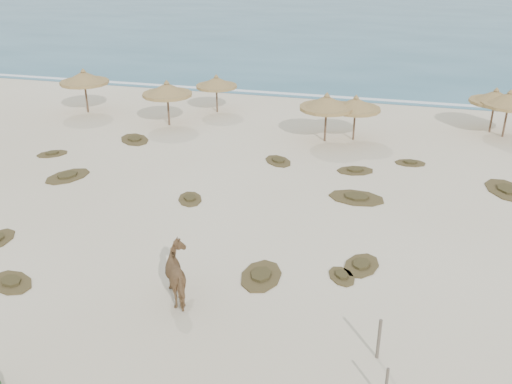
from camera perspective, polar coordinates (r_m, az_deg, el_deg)
ground at (r=20.83m, az=-4.74°, el=-8.50°), size 160.00×160.00×0.00m
ocean at (r=92.32m, az=11.28°, el=16.96°), size 200.00×100.00×0.01m
foam_line at (r=44.32m, az=6.40°, el=9.51°), size 70.00×0.60×0.01m
palapa_0 at (r=41.01m, az=-16.82°, el=10.84°), size 4.19×4.19×3.06m
palapa_1 at (r=39.55m, az=-3.98°, el=10.85°), size 3.01×3.01×2.64m
palapa_2 at (r=36.95m, az=-8.88°, el=10.04°), size 3.58×3.58×2.96m
palapa_3 at (r=34.27m, az=9.93°, el=8.58°), size 3.68×3.68×2.77m
palapa_4 at (r=33.75m, az=7.07°, el=8.79°), size 3.85×3.85×2.97m
palapa_5 at (r=38.04m, az=22.82°, el=8.71°), size 3.42×3.42×2.84m
palapa_6 at (r=37.43m, az=23.99°, el=8.40°), size 3.97×3.97×2.95m
horse at (r=19.43m, az=-7.55°, el=-8.16°), size 2.03×2.28×1.79m
fence_post_near at (r=17.28m, az=12.19°, el=-14.17°), size 0.12×0.12×1.34m
scrub_1 at (r=30.54m, az=-18.32°, el=1.53°), size 2.46×2.89×0.16m
scrub_2 at (r=26.68m, az=-6.61°, el=-0.67°), size 1.68×1.98×0.16m
scrub_3 at (r=27.04m, az=10.01°, el=-0.54°), size 2.77×1.93×0.16m
scrub_4 at (r=21.73m, az=10.50°, el=-7.20°), size 1.67×2.13×0.16m
scrub_5 at (r=29.95m, az=23.84°, el=0.18°), size 2.70×3.30×0.16m
scrub_6 at (r=35.08m, az=-12.05°, el=5.18°), size 2.77×2.82×0.16m
scrub_7 at (r=30.15m, az=9.89°, el=2.15°), size 2.23×1.80×0.16m
scrub_8 at (r=34.00m, az=-19.71°, el=3.64°), size 2.00×1.93×0.16m
scrub_9 at (r=20.76m, az=0.51°, el=-8.36°), size 1.46×2.23×0.16m
scrub_10 at (r=31.82m, az=15.17°, el=2.85°), size 1.74×1.23×0.16m
scrub_11 at (r=22.18m, az=-23.29°, el=-8.27°), size 2.26×1.95×0.16m
scrub_12 at (r=20.97m, az=8.56°, el=-8.30°), size 1.40×1.60×0.16m
scrub_13 at (r=30.99m, az=2.24°, el=3.13°), size 2.17×2.26×0.16m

